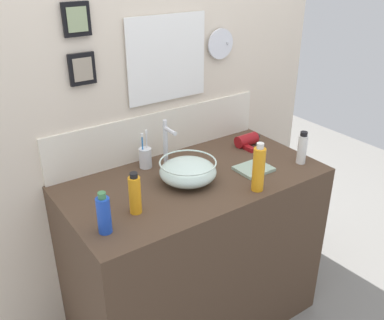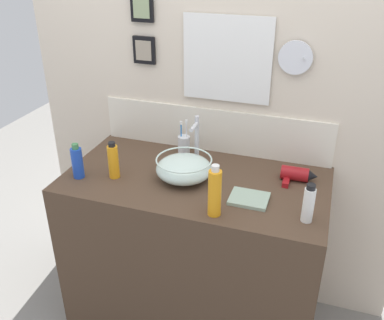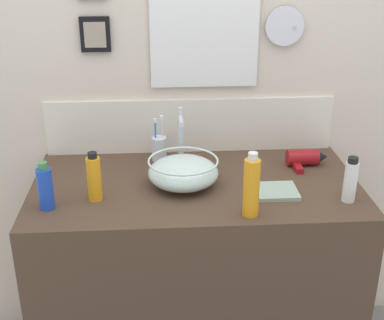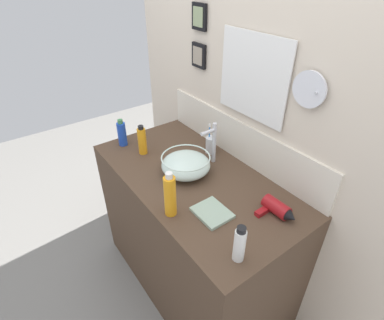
# 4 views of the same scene
# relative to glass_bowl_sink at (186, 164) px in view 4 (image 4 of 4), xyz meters

# --- Properties ---
(ground_plane) EXTENTS (6.00, 6.00, 0.00)m
(ground_plane) POSITION_rel_glass_bowl_sink_xyz_m (0.05, 0.02, -0.99)
(ground_plane) COLOR gray
(vanity_counter) EXTENTS (1.28, 0.67, 0.93)m
(vanity_counter) POSITION_rel_glass_bowl_sink_xyz_m (0.05, 0.02, -0.52)
(vanity_counter) COLOR #4C3828
(vanity_counter) RESTS_ON ground
(back_panel) EXTENTS (2.09, 0.09, 2.42)m
(back_panel) POSITION_rel_glass_bowl_sink_xyz_m (0.05, 0.38, 0.22)
(back_panel) COLOR beige
(back_panel) RESTS_ON ground
(glass_bowl_sink) EXTENTS (0.27, 0.27, 0.11)m
(glass_bowl_sink) POSITION_rel_glass_bowl_sink_xyz_m (0.00, 0.00, 0.00)
(glass_bowl_sink) COLOR silver
(glass_bowl_sink) RESTS_ON vanity_counter
(faucet) EXTENTS (0.02, 0.11, 0.25)m
(faucet) POSITION_rel_glass_bowl_sink_xyz_m (0.00, 0.19, 0.09)
(faucet) COLOR silver
(faucet) RESTS_ON vanity_counter
(hair_drier) EXTENTS (0.17, 0.13, 0.07)m
(hair_drier) POSITION_rel_glass_bowl_sink_xyz_m (0.52, 0.16, -0.03)
(hair_drier) COLOR maroon
(hair_drier) RESTS_ON vanity_counter
(toothbrush_cup) EXTENTS (0.06, 0.06, 0.20)m
(toothbrush_cup) POSITION_rel_glass_bowl_sink_xyz_m (-0.09, 0.25, -0.00)
(toothbrush_cup) COLOR silver
(toothbrush_cup) RESTS_ON vanity_counter
(spray_bottle) EXTENTS (0.05, 0.05, 0.19)m
(spray_bottle) POSITION_rel_glass_bowl_sink_xyz_m (-0.33, -0.09, 0.03)
(spray_bottle) COLOR orange
(spray_bottle) RESTS_ON vanity_counter
(shampoo_bottle) EXTENTS (0.06, 0.06, 0.24)m
(shampoo_bottle) POSITION_rel_glass_bowl_sink_xyz_m (0.22, -0.24, 0.05)
(shampoo_bottle) COLOR orange
(shampoo_bottle) RESTS_ON vanity_counter
(lotion_bottle) EXTENTS (0.05, 0.05, 0.18)m
(lotion_bottle) POSITION_rel_glass_bowl_sink_xyz_m (-0.50, -0.15, 0.02)
(lotion_bottle) COLOR blue
(lotion_bottle) RESTS_ON vanity_counter
(soap_dispenser) EXTENTS (0.05, 0.05, 0.17)m
(soap_dispenser) POSITION_rel_glass_bowl_sink_xyz_m (0.60, -0.17, 0.03)
(soap_dispenser) COLOR white
(soap_dispenser) RESTS_ON vanity_counter
(hand_towel) EXTENTS (0.17, 0.14, 0.02)m
(hand_towel) POSITION_rel_glass_bowl_sink_xyz_m (0.34, -0.09, -0.05)
(hand_towel) COLOR #99B29E
(hand_towel) RESTS_ON vanity_counter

